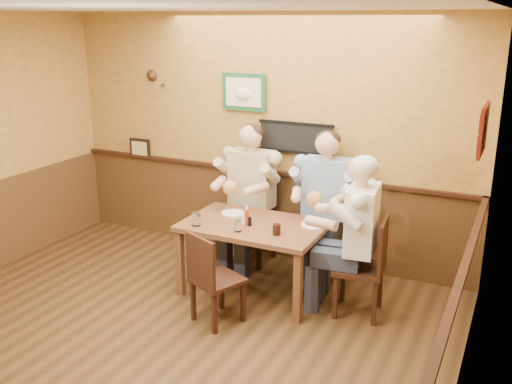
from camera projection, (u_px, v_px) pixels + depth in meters
room at (149, 158)px, 4.40m from camera, size 5.02×5.03×2.81m
dining_table at (254, 232)px, 5.74m from camera, size 1.40×0.90×0.75m
chair_back_left at (252, 219)px, 6.55m from camera, size 0.48×0.48×1.02m
chair_back_right at (325, 230)px, 6.22m from camera, size 0.50×0.50×1.01m
chair_right_end at (360, 266)px, 5.36m from camera, size 0.50×0.50×0.98m
chair_near_side at (218, 277)px, 5.23m from camera, size 0.54×0.54×0.89m
diner_tan_shirt at (252, 201)px, 6.49m from camera, size 0.69×0.69×1.45m
diner_blue_polo at (326, 211)px, 6.16m from camera, size 0.72×0.72×1.44m
diner_white_elder at (361, 245)px, 5.30m from camera, size 0.71×0.71×1.39m
water_glass_left at (196, 219)px, 5.64m from camera, size 0.11×0.11×0.13m
water_glass_mid at (238, 226)px, 5.48m from camera, size 0.09×0.09×0.11m
cola_tumbler at (277, 230)px, 5.40m from camera, size 0.08×0.08×0.10m
hot_sauce_bottle at (247, 216)px, 5.65m from camera, size 0.05×0.05×0.18m
salt_shaker at (244, 220)px, 5.68m from camera, size 0.04×0.04×0.09m
pepper_shaker at (250, 221)px, 5.64m from camera, size 0.04×0.04×0.09m
plate_far_left at (233, 213)px, 5.99m from camera, size 0.29×0.29×0.02m
plate_far_right at (314, 225)px, 5.65m from camera, size 0.34×0.34×0.02m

